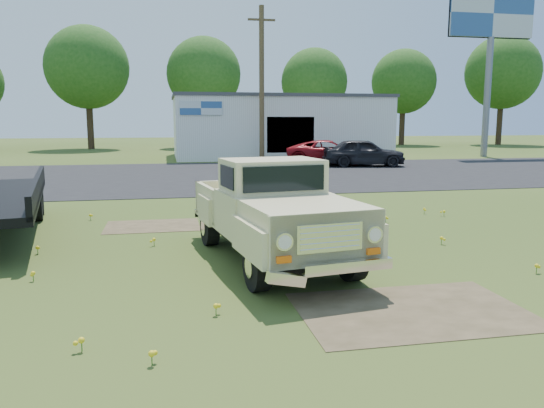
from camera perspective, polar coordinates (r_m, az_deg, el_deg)
The scene contains 15 objects.
ground at distance 9.68m, azimuth -1.20°, elevation -5.96°, with size 140.00×140.00×0.00m, color #324817.
asphalt_lot at distance 24.39m, azimuth -7.43°, elevation 3.06°, with size 90.00×14.00×0.02m, color black.
dirt_patch_a at distance 7.39m, azimuth 14.85°, elevation -11.07°, with size 3.00×2.00×0.01m, color #483D26.
dirt_patch_b at distance 12.96m, azimuth -12.72°, elevation -2.34°, with size 2.20×1.60×0.01m, color #483D26.
commercial_building at distance 37.00m, azimuth 0.58°, elevation 8.40°, with size 14.20×8.20×4.15m.
billboard at distance 40.12m, azimuth 22.50°, elevation 17.01°, with size 6.10×0.45×11.05m.
utility_pole_mid at distance 31.78m, azimuth -1.12°, elevation 12.81°, with size 1.60×0.30×9.00m.
treeline_c at distance 49.32m, azimuth -19.26°, elevation 13.69°, with size 7.04×7.04×10.47m.
treeline_d at distance 50.01m, azimuth -7.33°, elevation 13.67°, with size 6.72×6.72×10.00m.
treeline_e at distance 50.22m, azimuth 4.57°, elevation 12.97°, with size 6.08×6.08×9.04m.
treeline_f at distance 56.08m, azimuth 13.97°, elevation 12.65°, with size 6.40×6.40×9.52m.
treeline_g at distance 59.80m, azimuth 23.57°, elevation 12.84°, with size 7.36×7.36×10.95m.
vintage_pickup_truck at distance 9.40m, azimuth -0.02°, elevation -0.67°, with size 1.97×5.06×1.84m, color tan, non-canonical shape.
red_pickup at distance 30.49m, azimuth 6.16°, elevation 5.53°, with size 2.24×4.86×1.35m, color maroon.
dark_sedan at distance 29.26m, azimuth 9.83°, elevation 5.46°, with size 1.77×4.39×1.50m, color black.
Camera 1 is at (-1.64, -9.21, 2.50)m, focal length 35.00 mm.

